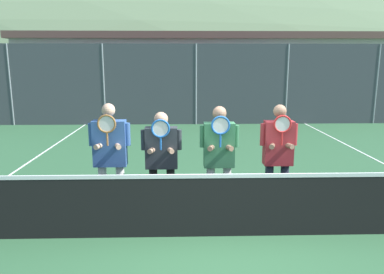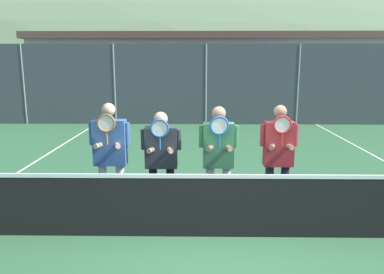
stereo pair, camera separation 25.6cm
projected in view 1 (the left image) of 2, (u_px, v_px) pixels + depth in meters
ground_plane at (222, 236)px, 5.37m from camera, size 120.00×120.00×0.00m
hill_distant at (185, 77)px, 58.00m from camera, size 130.58×72.54×25.39m
clubhouse_building at (200, 69)px, 22.09m from camera, size 20.30×5.50×3.96m
fence_back at (196, 85)px, 14.52m from camera, size 21.45×0.06×3.11m
tennis_net at (223, 204)px, 5.27m from camera, size 11.72×0.09×1.03m
court_line_left_sideline at (9, 175)px, 8.18m from camera, size 0.05×16.00×0.01m
player_leftmost at (110, 153)px, 5.71m from camera, size 0.63×0.34×1.85m
player_center_left at (162, 155)px, 5.85m from camera, size 0.63×0.34×1.70m
player_center_right at (219, 154)px, 5.74m from camera, size 0.60×0.34×1.80m
player_rightmost at (278, 153)px, 5.83m from camera, size 0.58×0.34×1.82m
car_far_left at (48, 94)px, 17.75m from camera, size 4.07×1.92×1.81m
car_left_of_center at (151, 95)px, 17.79m from camera, size 4.37×1.92×1.69m
car_center at (257, 93)px, 18.02m from camera, size 4.34×2.05×1.84m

